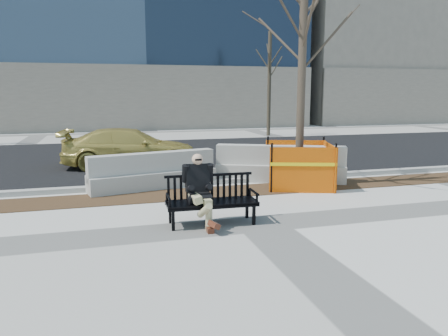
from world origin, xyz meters
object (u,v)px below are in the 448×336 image
(tree_fence, at_px, (298,186))
(bench, at_px, (212,224))
(seated_man, at_px, (199,224))
(jersey_barrier_left, at_px, (154,188))
(sedan, at_px, (131,167))
(jersey_barrier_right, at_px, (280,181))

(tree_fence, bearing_deg, bench, -139.57)
(seated_man, bearing_deg, jersey_barrier_left, 100.51)
(sedan, bearing_deg, seated_man, -165.99)
(bench, height_order, tree_fence, tree_fence)
(tree_fence, relative_size, sedan, 1.41)
(sedan, bearing_deg, jersey_barrier_right, -125.20)
(tree_fence, xyz_separation_m, jersey_barrier_right, (-0.21, 0.72, 0.00))
(seated_man, height_order, sedan, seated_man)
(bench, height_order, jersey_barrier_right, jersey_barrier_right)
(bench, xyz_separation_m, sedan, (-1.04, 6.57, 0.00))
(seated_man, distance_m, jersey_barrier_right, 4.29)
(sedan, distance_m, jersey_barrier_right, 5.04)
(jersey_barrier_left, bearing_deg, tree_fence, -24.35)
(bench, xyz_separation_m, jersey_barrier_right, (2.70, 3.19, 0.00))
(jersey_barrier_right, bearing_deg, sedan, 161.73)
(jersey_barrier_right, bearing_deg, bench, -106.31)
(tree_fence, bearing_deg, seated_man, -142.32)
(bench, relative_size, seated_man, 1.31)
(bench, xyz_separation_m, seated_man, (-0.23, 0.05, 0.00))
(tree_fence, xyz_separation_m, jersey_barrier_left, (-3.61, 0.75, 0.00))
(sedan, xyz_separation_m, jersey_barrier_left, (0.34, -3.34, 0.00))
(sedan, relative_size, jersey_barrier_left, 1.33)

